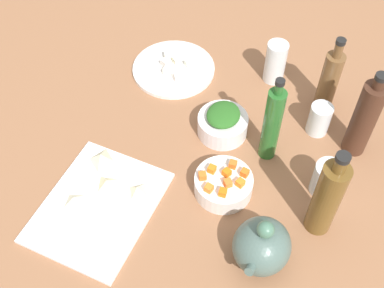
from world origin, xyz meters
TOP-DOWN VIEW (x-y plane):
  - tabletop at (0.00, 0.00)cm, footprint 190.00×190.00cm
  - cutting_board at (24.72, -13.47)cm, footprint 33.57×26.95cm
  - plate_tofu at (-27.07, -19.75)cm, footprint 25.25×25.25cm
  - bowl_greens at (-11.14, 3.82)cm, footprint 13.73×13.73cm
  - bowl_carrots at (6.33, 11.90)cm, footprint 14.65×14.65cm
  - teapot at (19.60, 26.89)cm, footprint 15.41×12.96cm
  - bottle_0 at (-21.73, 37.72)cm, footprint 6.13×6.13cm
  - bottle_1 at (-33.28, 25.61)cm, footprint 5.23×5.23cm
  - bottle_2 at (-9.67, 17.50)cm, footprint 4.58×4.58cm
  - bottle_3 at (5.18, 36.11)cm, footprint 6.26×6.26cm
  - drinking_glass_0 at (-5.13, 34.48)cm, footprint 7.08×7.08cm
  - drinking_glass_1 at (-37.27, 8.92)cm, footprint 6.18×6.18cm
  - drinking_glass_2 at (-23.36, 27.00)cm, footprint 6.02×6.02cm
  - carrot_cube_0 at (5.57, 8.25)cm, footprint 1.86×1.86cm
  - carrot_cube_1 at (1.93, 12.33)cm, footprint 2.02×2.02cm
  - carrot_cube_2 at (11.00, 9.97)cm, footprint 2.03×2.03cm
  - carrot_cube_3 at (7.60, 13.46)cm, footprint 2.55×2.55cm
  - carrot_cube_4 at (10.57, 13.46)cm, footprint 2.06×2.06cm
  - carrot_cube_5 at (4.93, 11.95)cm, footprint 2.32×2.32cm
  - carrot_cube_6 at (6.24, 16.13)cm, footprint 2.22×2.22cm
  - carrot_cube_7 at (3.01, 15.96)cm, footprint 1.97×1.97cm
  - carrot_cube_8 at (8.43, 7.05)cm, footprint 2.51×2.51cm
  - chopped_greens_mound at (-11.14, 3.82)cm, footprint 10.79×9.69cm
  - tofu_cube_0 at (-26.77, -22.41)cm, footprint 2.85×2.85cm
  - tofu_cube_1 at (-23.95, -20.20)cm, footprint 2.36×2.36cm
  - tofu_cube_2 at (-30.26, -23.43)cm, footprint 3.07×3.07cm
  - tofu_cube_3 at (-29.64, -15.72)cm, footprint 3.09×3.09cm
  - tofu_cube_4 at (-29.17, -19.70)cm, footprint 3.08×3.08cm
  - tofu_cube_5 at (-22.78, -16.04)cm, footprint 3.11×3.11cm
  - dumpling_0 at (18.67, -14.42)cm, footprint 6.16×6.45cm
  - dumpling_1 at (26.41, -19.22)cm, footprint 5.89×5.62cm
  - dumpling_2 at (12.63, -20.15)cm, footprint 6.84×6.32cm
  - dumpling_3 at (16.81, -6.76)cm, footprint 4.48×4.11cm

SIDE VIEW (x-z plane):
  - tabletop at x=0.00cm, z-range 0.00..3.00cm
  - cutting_board at x=24.72cm, z-range 3.00..4.00cm
  - plate_tofu at x=-27.07cm, z-range 3.00..4.20cm
  - dumpling_1 at x=26.41cm, z-range 4.00..6.02cm
  - dumpling_3 at x=16.81cm, z-range 4.00..6.04cm
  - dumpling_0 at x=18.67cm, z-range 4.00..6.56cm
  - tofu_cube_0 at x=-26.77cm, z-range 4.20..6.40cm
  - tofu_cube_1 at x=-23.95cm, z-range 4.20..6.40cm
  - tofu_cube_2 at x=-30.26cm, z-range 4.20..6.40cm
  - tofu_cube_3 at x=-29.64cm, z-range 4.20..6.40cm
  - tofu_cube_4 at x=-29.17cm, z-range 4.20..6.40cm
  - tofu_cube_5 at x=-22.78cm, z-range 4.20..6.40cm
  - dumpling_2 at x=12.63cm, z-range 4.00..6.61cm
  - bowl_carrots at x=6.33cm, z-range 3.00..8.06cm
  - bowl_greens at x=-11.14cm, z-range 3.00..8.75cm
  - drinking_glass_2 at x=-23.36cm, z-range 3.00..12.26cm
  - drinking_glass_0 at x=-5.13cm, z-range 3.00..12.40cm
  - carrot_cube_0 at x=5.57cm, z-range 8.06..9.86cm
  - carrot_cube_1 at x=1.93cm, z-range 8.06..9.86cm
  - carrot_cube_2 at x=11.00cm, z-range 8.06..9.86cm
  - carrot_cube_3 at x=7.60cm, z-range 8.06..9.86cm
  - carrot_cube_4 at x=10.57cm, z-range 8.06..9.86cm
  - carrot_cube_5 at x=4.93cm, z-range 8.06..9.86cm
  - carrot_cube_6 at x=6.24cm, z-range 8.06..9.86cm
  - carrot_cube_7 at x=3.01cm, z-range 8.06..9.86cm
  - carrot_cube_8 at x=8.43cm, z-range 8.06..9.86cm
  - teapot at x=19.60cm, z-range 1.47..16.85cm
  - drinking_glass_1 at x=-37.27cm, z-range 3.00..16.21cm
  - chopped_greens_mound at x=-11.14cm, z-range 8.75..11.57cm
  - bottle_1 at x=-33.28cm, z-range 0.95..25.11cm
  - bottle_3 at x=5.18cm, z-range 1.20..28.61cm
  - bottle_2 at x=-9.67cm, z-range 1.43..28.51cm
  - bottle_0 at x=-21.73cm, z-range 1.50..28.46cm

